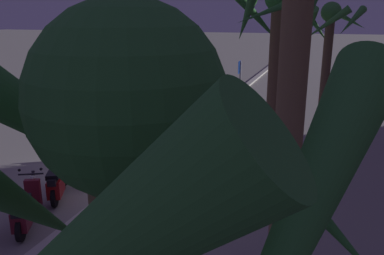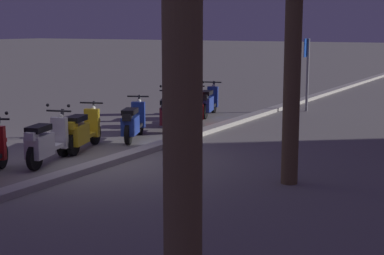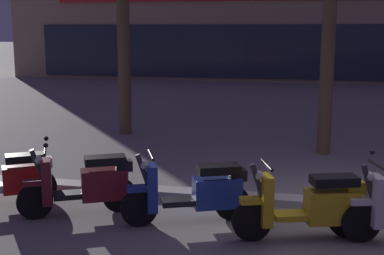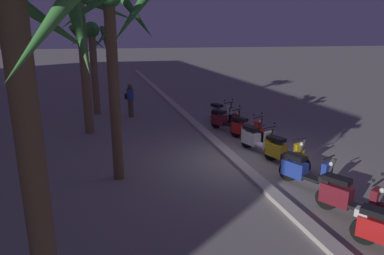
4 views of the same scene
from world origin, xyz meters
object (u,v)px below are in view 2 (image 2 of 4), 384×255
object	(u,v)px
scooter_blue_last_in_row	(133,122)
crossing_sign	(307,66)
scooter_maroon_gap_after_mid	(168,113)
scooter_white_mid_centre	(46,142)
scooter_yellow_mid_rear	(82,131)
scooter_blue_second_in_line	(209,102)
scooter_red_tail_end	(197,108)

from	to	relation	value
scooter_blue_last_in_row	crossing_sign	distance (m)	7.41
scooter_maroon_gap_after_mid	scooter_blue_last_in_row	distance (m)	1.66
scooter_white_mid_centre	crossing_sign	world-z (taller)	crossing_sign
scooter_yellow_mid_rear	scooter_white_mid_centre	size ratio (longest dim) A/B	1.00
scooter_blue_second_in_line	scooter_blue_last_in_row	world-z (taller)	same
scooter_white_mid_centre	scooter_blue_second_in_line	bearing A→B (deg)	-178.06
scooter_red_tail_end	scooter_yellow_mid_rear	distance (m)	4.67
scooter_maroon_gap_after_mid	scooter_blue_second_in_line	bearing A→B (deg)	-175.42
scooter_blue_second_in_line	scooter_red_tail_end	xyz separation A→B (m)	(1.32, 0.32, -0.01)
crossing_sign	scooter_white_mid_centre	bearing A→B (deg)	-11.25
scooter_white_mid_centre	scooter_maroon_gap_after_mid	bearing A→B (deg)	-179.62
scooter_red_tail_end	scooter_yellow_mid_rear	world-z (taller)	scooter_red_tail_end
scooter_maroon_gap_after_mid	scooter_white_mid_centre	distance (m)	4.64
scooter_blue_second_in_line	scooter_white_mid_centre	xyz separation A→B (m)	(7.37, 0.25, 0.01)
scooter_yellow_mid_rear	crossing_sign	distance (m)	9.00
scooter_blue_last_in_row	crossing_sign	world-z (taller)	crossing_sign
scooter_red_tail_end	scooter_blue_last_in_row	world-z (taller)	scooter_red_tail_end
scooter_red_tail_end	scooter_yellow_mid_rear	size ratio (longest dim) A/B	0.91
scooter_yellow_mid_rear	scooter_white_mid_centre	distance (m)	1.41
crossing_sign	scooter_yellow_mid_rear	bearing A→B (deg)	-14.55
scooter_blue_second_in_line	scooter_red_tail_end	world-z (taller)	scooter_red_tail_end
scooter_red_tail_end	scooter_maroon_gap_after_mid	size ratio (longest dim) A/B	0.99
scooter_red_tail_end	scooter_white_mid_centre	bearing A→B (deg)	-0.63
scooter_blue_second_in_line	scooter_yellow_mid_rear	xyz separation A→B (m)	(5.98, 0.00, 0.00)
scooter_blue_last_in_row	crossing_sign	bearing A→B (deg)	164.27
scooter_maroon_gap_after_mid	scooter_yellow_mid_rear	xyz separation A→B (m)	(3.26, -0.22, -0.01)
scooter_maroon_gap_after_mid	scooter_blue_last_in_row	xyz separation A→B (m)	(1.66, 0.04, -0.02)
scooter_blue_second_in_line	scooter_red_tail_end	size ratio (longest dim) A/B	1.15
scooter_blue_second_in_line	scooter_white_mid_centre	distance (m)	7.37
scooter_red_tail_end	scooter_blue_last_in_row	xyz separation A→B (m)	(3.07, -0.06, 0.01)
scooter_maroon_gap_after_mid	scooter_blue_last_in_row	size ratio (longest dim) A/B	0.92
scooter_maroon_gap_after_mid	scooter_white_mid_centre	world-z (taller)	same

